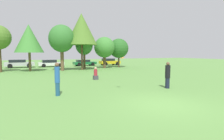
% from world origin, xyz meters
% --- Properties ---
extents(ground_plane, '(120.00, 120.00, 0.00)m').
position_xyz_m(ground_plane, '(0.00, 0.00, 0.00)').
color(ground_plane, '#5B8E42').
extents(person_thrower, '(0.28, 0.28, 1.86)m').
position_xyz_m(person_thrower, '(-4.22, 3.85, 0.97)').
color(person_thrower, navy).
rests_on(person_thrower, ground).
extents(person_catcher, '(0.34, 0.34, 1.78)m').
position_xyz_m(person_catcher, '(2.86, 3.02, 0.90)').
color(person_catcher, '#191E33').
rests_on(person_catcher, ground).
extents(frisbee, '(0.26, 0.26, 0.11)m').
position_xyz_m(frisbee, '(-0.30, 3.57, 2.08)').
color(frisbee, orange).
extents(bystander_sitting, '(0.42, 0.35, 1.13)m').
position_xyz_m(bystander_sitting, '(-0.27, 8.77, 0.47)').
color(bystander_sitting, '#3F3F47').
rests_on(bystander_sitting, ground).
extents(tree_1, '(3.60, 3.60, 6.03)m').
position_xyz_m(tree_1, '(-5.59, 19.42, 4.21)').
color(tree_1, brown).
rests_on(tree_1, ground).
extents(tree_2, '(3.38, 3.38, 6.10)m').
position_xyz_m(tree_2, '(-1.62, 18.47, 4.25)').
color(tree_2, brown).
rests_on(tree_2, ground).
extents(tree_3, '(4.32, 4.32, 7.81)m').
position_xyz_m(tree_3, '(1.09, 18.47, 5.64)').
color(tree_3, brown).
rests_on(tree_3, ground).
extents(tree_4, '(2.52, 2.52, 5.02)m').
position_xyz_m(tree_4, '(1.76, 19.63, 3.52)').
color(tree_4, brown).
rests_on(tree_4, ground).
extents(tree_5, '(3.18, 3.18, 4.84)m').
position_xyz_m(tree_5, '(5.05, 19.83, 3.21)').
color(tree_5, brown).
rests_on(tree_5, ground).
extents(tree_6, '(3.19, 3.19, 4.72)m').
position_xyz_m(tree_6, '(7.86, 20.48, 3.12)').
color(tree_6, brown).
rests_on(tree_6, ground).
extents(parked_car_silver, '(4.43, 2.10, 1.29)m').
position_xyz_m(parked_car_silver, '(-7.18, 26.37, 0.69)').
color(parked_car_silver, '#B2B2B7').
rests_on(parked_car_silver, ground).
extents(parked_car_white, '(4.22, 2.08, 1.20)m').
position_xyz_m(parked_car_white, '(-2.36, 26.24, 0.62)').
color(parked_car_white, silver).
rests_on(parked_car_white, ground).
extents(parked_car_green, '(4.19, 1.93, 1.12)m').
position_xyz_m(parked_car_green, '(3.53, 26.03, 0.61)').
color(parked_car_green, '#196633').
rests_on(parked_car_green, ground).
extents(parked_car_yellow, '(4.00, 2.04, 1.29)m').
position_xyz_m(parked_car_yellow, '(8.52, 25.94, 0.68)').
color(parked_car_yellow, gold).
rests_on(parked_car_yellow, ground).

